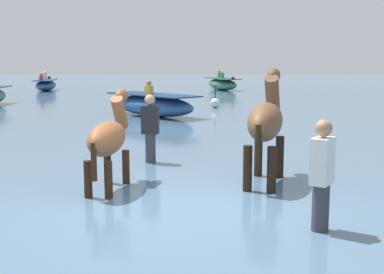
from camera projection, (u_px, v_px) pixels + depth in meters
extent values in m
plane|color=gray|center=(172.00, 230.00, 7.02)|extent=(120.00, 120.00, 0.00)
cube|color=slate|center=(180.00, 124.00, 16.88)|extent=(90.00, 90.00, 0.32)
ellipsoid|color=brown|center=(265.00, 122.00, 8.10)|extent=(0.93, 1.59, 0.60)
cylinder|color=black|center=(258.00, 165.00, 8.77)|extent=(0.14, 0.14, 1.02)
cylinder|color=black|center=(279.00, 166.00, 8.68)|extent=(0.14, 0.14, 1.02)
cylinder|color=black|center=(247.00, 179.00, 7.77)|extent=(0.14, 0.14, 1.02)
cylinder|color=black|center=(271.00, 180.00, 7.67)|extent=(0.14, 0.14, 1.02)
cylinder|color=brown|center=(272.00, 94.00, 8.79)|extent=(0.39, 0.60, 0.69)
ellipsoid|color=brown|center=(274.00, 75.00, 8.89)|extent=(0.35, 0.56, 0.26)
cylinder|color=black|center=(258.00, 147.00, 7.46)|extent=(0.10, 0.10, 0.65)
ellipsoid|color=brown|center=(107.00, 139.00, 7.73)|extent=(0.64, 1.33, 0.51)
cylinder|color=black|center=(108.00, 176.00, 8.29)|extent=(0.12, 0.12, 0.86)
cylinder|color=black|center=(126.00, 177.00, 8.24)|extent=(0.12, 0.12, 0.86)
cylinder|color=black|center=(88.00, 190.00, 7.42)|extent=(0.12, 0.12, 0.86)
cylinder|color=black|center=(109.00, 191.00, 7.37)|extent=(0.12, 0.12, 0.86)
cylinder|color=brown|center=(120.00, 113.00, 8.33)|extent=(0.28, 0.50, 0.58)
ellipsoid|color=brown|center=(122.00, 96.00, 8.41)|extent=(0.25, 0.46, 0.22)
cylinder|color=black|center=(94.00, 162.00, 7.17)|extent=(0.08, 0.08, 0.55)
ellipsoid|color=#337556|center=(222.00, 84.00, 32.24)|extent=(2.25, 4.09, 0.69)
cube|color=#1E4634|center=(222.00, 78.00, 32.18)|extent=(2.16, 3.93, 0.04)
cube|color=black|center=(233.00, 79.00, 30.39)|extent=(0.19, 0.16, 0.18)
cube|color=#388E51|center=(219.00, 75.00, 33.24)|extent=(0.24, 0.30, 0.30)
sphere|color=#A37556|center=(219.00, 71.00, 33.20)|extent=(0.18, 0.18, 0.18)
cube|color=#388E51|center=(222.00, 76.00, 32.15)|extent=(0.24, 0.30, 0.30)
sphere|color=beige|center=(222.00, 72.00, 32.11)|extent=(0.18, 0.18, 0.18)
ellipsoid|color=#28518E|center=(46.00, 85.00, 31.48)|extent=(1.52, 3.38, 0.63)
cube|color=navy|center=(46.00, 80.00, 31.43)|extent=(1.46, 3.24, 0.04)
cube|color=black|center=(49.00, 78.00, 32.96)|extent=(0.17, 0.14, 0.18)
cube|color=red|center=(41.00, 78.00, 30.50)|extent=(0.21, 0.28, 0.30)
sphere|color=tan|center=(41.00, 74.00, 30.46)|extent=(0.18, 0.18, 0.18)
cube|color=white|center=(45.00, 77.00, 31.40)|extent=(0.21, 0.28, 0.30)
sphere|color=tan|center=(45.00, 73.00, 31.36)|extent=(0.18, 0.18, 0.18)
cube|color=gold|center=(45.00, 77.00, 32.28)|extent=(0.21, 0.28, 0.30)
sphere|color=beige|center=(45.00, 73.00, 32.25)|extent=(0.18, 0.18, 0.18)
ellipsoid|color=#28518E|center=(153.00, 106.00, 17.76)|extent=(3.57, 3.64, 0.72)
cube|color=navy|center=(153.00, 95.00, 17.70)|extent=(3.43, 3.49, 0.04)
cube|color=gold|center=(149.00, 90.00, 17.55)|extent=(0.31, 0.31, 0.30)
sphere|color=#A37556|center=(149.00, 83.00, 17.51)|extent=(0.18, 0.18, 0.18)
cylinder|color=#383842|center=(320.00, 221.00, 6.00)|extent=(0.20, 0.20, 0.88)
cube|color=white|center=(322.00, 161.00, 5.89)|extent=(0.34, 0.38, 0.54)
sphere|color=#A37556|center=(324.00, 128.00, 5.83)|extent=(0.20, 0.20, 0.20)
cylinder|color=#383842|center=(151.00, 156.00, 9.92)|extent=(0.20, 0.20, 0.88)
cube|color=#232328|center=(150.00, 120.00, 9.81)|extent=(0.34, 0.24, 0.54)
sphere|color=tan|center=(150.00, 100.00, 9.75)|extent=(0.20, 0.20, 0.20)
sphere|color=silver|center=(215.00, 103.00, 20.74)|extent=(0.39, 0.39, 0.39)
cylinder|color=black|center=(215.00, 92.00, 20.67)|extent=(0.04, 0.04, 0.50)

